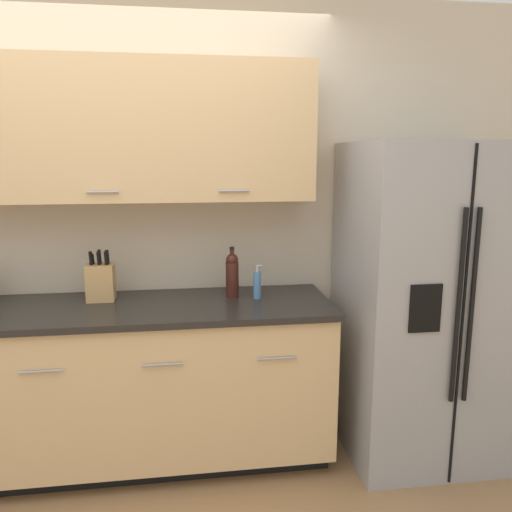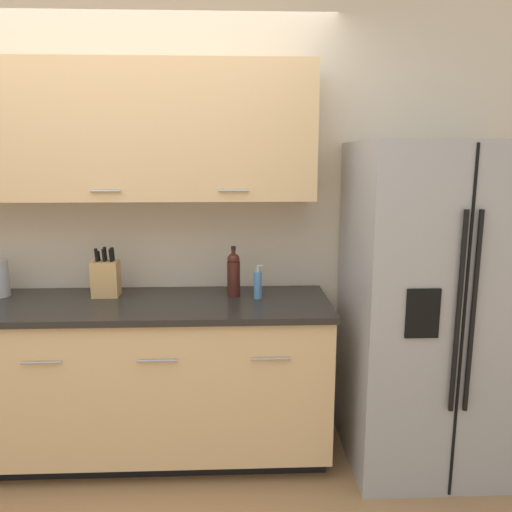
{
  "view_description": "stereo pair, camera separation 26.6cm",
  "coord_description": "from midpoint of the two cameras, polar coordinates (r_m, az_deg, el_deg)",
  "views": [
    {
      "loc": [
        0.4,
        -1.85,
        1.69
      ],
      "look_at": [
        0.77,
        0.79,
        1.17
      ],
      "focal_mm": 35.0,
      "sensor_mm": 36.0,
      "label": 1
    },
    {
      "loc": [
        0.67,
        -1.88,
        1.69
      ],
      "look_at": [
        0.77,
        0.79,
        1.17
      ],
      "focal_mm": 35.0,
      "sensor_mm": 36.0,
      "label": 2
    }
  ],
  "objects": [
    {
      "name": "wall_back",
      "position": [
        3.0,
        -18.43,
        5.96
      ],
      "size": [
        10.0,
        0.39,
        2.6
      ],
      "color": "beige",
      "rests_on": "ground_plane"
    },
    {
      "name": "counter_unit",
      "position": [
        2.98,
        -18.43,
        -13.84
      ],
      "size": [
        2.39,
        0.64,
        0.92
      ],
      "color": "black",
      "rests_on": "ground_plane"
    },
    {
      "name": "refrigerator",
      "position": [
        2.96,
        16.39,
        -5.11
      ],
      "size": [
        0.89,
        0.79,
        1.78
      ],
      "color": "#9E9EA0",
      "rests_on": "ground_plane"
    },
    {
      "name": "knife_block",
      "position": [
        2.91,
        -19.88,
        -2.77
      ],
      "size": [
        0.15,
        0.11,
        0.28
      ],
      "color": "tan",
      "rests_on": "counter_unit"
    },
    {
      "name": "wine_bottle",
      "position": [
        2.82,
        -5.45,
        -2.11
      ],
      "size": [
        0.07,
        0.07,
        0.29
      ],
      "color": "#3D1914",
      "rests_on": "counter_unit"
    },
    {
      "name": "soap_dispenser",
      "position": [
        2.79,
        -2.6,
        -3.32
      ],
      "size": [
        0.05,
        0.04,
        0.19
      ],
      "color": "#4C7FB2",
      "rests_on": "counter_unit"
    }
  ]
}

